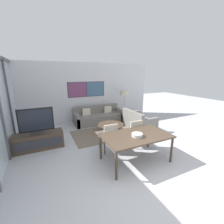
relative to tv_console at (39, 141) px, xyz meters
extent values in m
plane|color=#B2B2B7|center=(2.19, -2.91, -0.26)|extent=(24.00, 24.00, 0.00)
cube|color=silver|center=(2.19, 2.26, 1.14)|extent=(6.94, 0.06, 2.80)
cube|color=#2D2D33|center=(2.24, 2.22, 1.29)|extent=(1.80, 0.01, 0.72)
cube|color=#753D66|center=(1.80, 2.22, 1.29)|extent=(0.86, 0.02, 0.68)
cube|color=#426684|center=(2.68, 2.22, 1.29)|extent=(0.86, 0.02, 0.68)
cube|color=#515156|center=(-0.75, -0.32, 1.14)|extent=(0.07, 0.08, 2.80)
cube|color=#515156|center=(-0.75, 0.97, 1.14)|extent=(0.07, 0.08, 2.80)
cube|color=#706051|center=(2.58, 0.22, -0.25)|extent=(2.97, 1.61, 0.01)
cube|color=#423326|center=(0.00, 0.00, 0.00)|extent=(1.44, 0.48, 0.52)
cube|color=#2D2D33|center=(0.00, -0.24, 0.00)|extent=(1.33, 0.01, 0.28)
cube|color=#2D2D33|center=(0.00, 0.00, 0.28)|extent=(0.36, 0.20, 0.05)
cube|color=#2D2D33|center=(0.00, 0.00, 0.35)|extent=(0.06, 0.03, 0.08)
cube|color=black|center=(0.00, 0.00, 0.69)|extent=(0.98, 0.04, 0.72)
cube|color=black|center=(0.00, -0.02, 0.69)|extent=(0.91, 0.01, 0.65)
cube|color=slate|center=(2.58, 1.55, -0.05)|extent=(2.26, 0.85, 0.42)
cube|color=slate|center=(2.58, 1.90, 0.14)|extent=(2.26, 0.16, 0.79)
cube|color=slate|center=(1.52, 1.55, 0.04)|extent=(0.14, 0.85, 0.60)
cube|color=slate|center=(3.64, 1.55, 0.04)|extent=(0.14, 0.85, 0.60)
cube|color=beige|center=(2.03, 1.72, 0.31)|extent=(0.36, 0.12, 0.30)
cube|color=beige|center=(3.12, 1.72, 0.31)|extent=(0.36, 0.12, 0.30)
cube|color=slate|center=(3.90, 0.15, -0.05)|extent=(0.85, 1.41, 0.42)
cube|color=slate|center=(3.55, 0.15, 0.14)|extent=(0.16, 1.41, 0.79)
cube|color=slate|center=(3.90, -0.49, 0.04)|extent=(0.85, 0.14, 0.60)
cube|color=slate|center=(3.90, 0.78, 0.04)|extent=(0.85, 0.14, 0.60)
cube|color=beige|center=(3.73, -0.17, 0.31)|extent=(0.12, 0.36, 0.30)
cylinder|color=#423326|center=(2.58, 0.22, -0.24)|extent=(0.46, 0.46, 0.03)
cylinder|color=#423326|center=(2.58, 0.22, -0.10)|extent=(0.19, 0.19, 0.31)
cylinder|color=#423326|center=(2.58, 0.22, 0.07)|extent=(1.03, 1.03, 0.04)
cube|color=#423326|center=(2.34, -1.86, 0.47)|extent=(1.75, 1.06, 0.04)
cylinder|color=#423326|center=(1.53, -2.33, 0.09)|extent=(0.06, 0.06, 0.71)
cylinder|color=#423326|center=(3.16, -2.33, 0.09)|extent=(0.06, 0.06, 0.71)
cylinder|color=#423326|center=(1.53, -1.39, 0.09)|extent=(0.06, 0.06, 0.71)
cylinder|color=#423326|center=(3.16, -1.39, 0.09)|extent=(0.06, 0.06, 0.71)
cube|color=#B2A899|center=(1.92, -1.01, 0.18)|extent=(0.46, 0.46, 0.06)
cube|color=#B2A899|center=(1.92, -1.22, 0.42)|extent=(0.42, 0.05, 0.42)
cylinder|color=#423326|center=(1.72, -1.21, -0.05)|extent=(0.04, 0.04, 0.41)
cylinder|color=#423326|center=(2.12, -1.21, -0.05)|extent=(0.04, 0.04, 0.41)
cylinder|color=#423326|center=(1.72, -0.81, -0.05)|extent=(0.04, 0.04, 0.41)
cylinder|color=#423326|center=(2.12, -0.81, -0.05)|extent=(0.04, 0.04, 0.41)
cube|color=#B2A899|center=(2.77, -1.05, 0.18)|extent=(0.46, 0.46, 0.06)
cube|color=#B2A899|center=(2.77, -1.25, 0.42)|extent=(0.42, 0.05, 0.42)
cylinder|color=#423326|center=(2.57, -1.25, -0.05)|extent=(0.04, 0.04, 0.41)
cylinder|color=#423326|center=(2.97, -1.25, -0.05)|extent=(0.04, 0.04, 0.41)
cylinder|color=#423326|center=(2.57, -0.85, -0.05)|extent=(0.04, 0.04, 0.41)
cylinder|color=#423326|center=(2.97, -0.85, -0.05)|extent=(0.04, 0.04, 0.41)
cylinder|color=#B7B2A8|center=(2.31, -1.95, 0.53)|extent=(0.28, 0.28, 0.08)
torus|color=#B7B2A8|center=(2.31, -1.95, 0.56)|extent=(0.28, 0.28, 0.02)
cylinder|color=#2D2D33|center=(4.00, 1.64, -0.25)|extent=(0.28, 0.28, 0.02)
cylinder|color=#B7B7BC|center=(4.00, 1.64, 0.38)|extent=(0.03, 0.03, 1.22)
cylinder|color=beige|center=(4.00, 1.64, 1.10)|extent=(0.43, 0.43, 0.22)
camera|label=1|loc=(0.21, -4.86, 2.05)|focal=24.00mm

